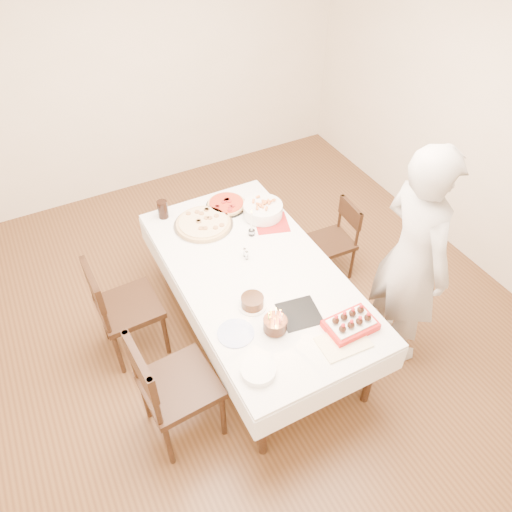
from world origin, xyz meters
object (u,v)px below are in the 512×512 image
person (413,259)px  strawberry_box (351,324)px  chair_left_dessert (179,385)px  layer_cake (252,302)px  pizza_pepperoni (226,204)px  pasta_bowl (263,210)px  dining_table (256,305)px  taper_candle (252,222)px  cola_glass (163,209)px  birthday_cake (275,321)px  chair_right_savory (331,242)px  pizza_white (203,223)px  chair_left_savory (129,307)px

person → strawberry_box: bearing=111.0°
chair_left_dessert → layer_cake: bearing=-166.1°
pizza_pepperoni → pasta_bowl: 0.34m
dining_table → person: 1.26m
chair_left_dessert → layer_cake: (0.66, 0.21, 0.28)m
chair_left_dessert → person: (1.81, -0.08, 0.43)m
taper_candle → cola_glass: bearing=134.9°
layer_cake → birthday_cake: bearing=-82.0°
dining_table → chair_right_savory: size_ratio=2.78×
cola_glass → strawberry_box: bearing=-67.9°
chair_left_dessert → strawberry_box: size_ratio=3.03×
cola_glass → birthday_cake: (0.24, -1.50, 0.01)m
layer_cake → chair_left_dessert: bearing=-162.4°
pizza_white → cola_glass: (-0.25, 0.26, 0.06)m
dining_table → layer_cake: (-0.18, -0.29, 0.42)m
layer_cake → taper_candle: bearing=63.1°
chair_left_savory → pizza_white: bearing=-158.9°
dining_table → cola_glass: bearing=112.1°
chair_left_savory → chair_left_dessert: 0.86m
dining_table → layer_cake: 0.54m
dining_table → pizza_pepperoni: pizza_pepperoni is taller
dining_table → taper_candle: bearing=67.0°
chair_right_savory → pizza_white: 1.21m
chair_left_savory → cola_glass: size_ratio=6.02×
dining_table → birthday_cake: size_ratio=13.34×
pizza_pepperoni → person: bearing=-59.8°
pasta_bowl → strawberry_box: 1.35m
cola_glass → birthday_cake: size_ratio=1.00×
chair_left_savory → person: bearing=152.2°
pizza_white → pizza_pepperoni: bearing=28.0°
pizza_white → pasta_bowl: 0.51m
chair_right_savory → cola_glass: 1.54m
birthday_cake → strawberry_box: size_ratio=0.48×
pasta_bowl → cola_glass: cola_glass is taller
chair_left_savory → person: person is taller
chair_left_savory → pizza_pepperoni: chair_left_savory is taller
pizza_white → strawberry_box: bearing=-73.0°
pizza_white → layer_cake: bearing=-92.8°
chair_left_savory → layer_cake: 1.03m
birthday_cake → chair_left_savory: bearing=130.9°
chair_left_dessert → birthday_cake: size_ratio=6.37×
chair_right_savory → birthday_cake: size_ratio=4.80×
pizza_pepperoni → pasta_bowl: bearing=-50.1°
pizza_white → chair_left_savory: bearing=-157.2°
chair_left_dessert → chair_right_savory: bearing=-158.7°
dining_table → chair_left_savory: size_ratio=2.22×
pizza_pepperoni → birthday_cake: bearing=-101.9°
pizza_pepperoni → pasta_bowl: size_ratio=1.07×
chair_left_savory → pizza_pepperoni: 1.21m
chair_left_dessert → pizza_pepperoni: 1.68m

